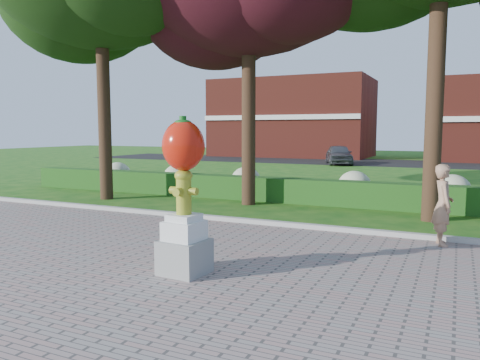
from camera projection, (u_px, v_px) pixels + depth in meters
The scene contains 10 objects.
ground at pixel (216, 256), 8.95m from camera, with size 100.00×100.00×0.00m, color #155214.
walkway at pixel (52, 339), 5.34m from camera, with size 40.00×14.00×0.04m, color gray.
curb at pixel (273, 224), 11.64m from camera, with size 40.00×0.18×0.15m, color #ADADA5.
lawn_hedge at pixel (317, 192), 15.21m from camera, with size 24.00×0.70×0.80m, color #1C4714.
hydrangea_row at pixel (342, 185), 15.85m from camera, with size 20.10×1.10×0.99m.
street at pixel (396, 163), 34.16m from camera, with size 50.00×8.00×0.02m, color black.
building_left at pixel (293, 118), 43.41m from camera, with size 14.00×8.00×7.00m, color maroon.
hydrant_sculpture at pixel (184, 191), 7.59m from camera, with size 0.76×0.76×2.58m.
woman at pixel (443, 205), 9.56m from camera, with size 0.61×0.40×1.67m, color #A77D5F.
parked_car at pixel (339, 154), 32.87m from camera, with size 1.63×4.06×1.38m, color #414348.
Camera 1 is at (4.12, -7.72, 2.39)m, focal length 35.00 mm.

